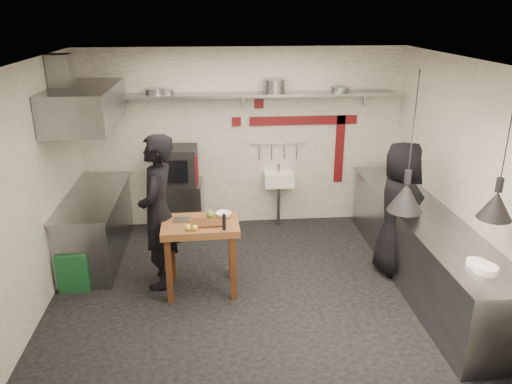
{
  "coord_description": "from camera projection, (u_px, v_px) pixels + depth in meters",
  "views": [
    {
      "loc": [
        -0.48,
        -5.52,
        3.34
      ],
      "look_at": [
        0.04,
        0.3,
        1.17
      ],
      "focal_mm": 35.0,
      "sensor_mm": 36.0,
      "label": 1
    }
  ],
  "objects": [
    {
      "name": "bowl",
      "position": [
        224.0,
        215.0,
        6.12
      ],
      "size": [
        0.21,
        0.21,
        0.06
      ],
      "primitive_type": "imported",
      "rotation": [
        0.0,
        0.0,
        -0.11
      ],
      "color": "white",
      "rests_on": "prep_table"
    },
    {
      "name": "green_bin",
      "position": [
        75.0,
        268.0,
        6.3
      ],
      "size": [
        0.39,
        0.39,
        0.5
      ],
      "primitive_type": "cube",
      "rotation": [
        0.0,
        0.0,
        0.03
      ],
      "color": "#165228",
      "rests_on": "floor"
    },
    {
      "name": "heat_lamp_far",
      "position": [
        506.0,
        150.0,
        4.6
      ],
      "size": [
        0.38,
        0.38,
        1.38
      ],
      "primitive_type": null,
      "rotation": [
        0.0,
        0.0,
        0.18
      ],
      "color": "black",
      "rests_on": "ceiling"
    },
    {
      "name": "shelf_bracket_right",
      "position": [
        365.0,
        98.0,
        7.75
      ],
      "size": [
        0.04,
        0.06,
        0.24
      ],
      "primitive_type": "cube",
      "color": "slate",
      "rests_on": "wall_back"
    },
    {
      "name": "pan_mid_left",
      "position": [
        166.0,
        92.0,
        7.3
      ],
      "size": [
        0.25,
        0.25,
        0.07
      ],
      "primitive_type": "cylinder",
      "rotation": [
        0.0,
        0.0,
        0.04
      ],
      "color": "slate",
      "rests_on": "back_shelf"
    },
    {
      "name": "stock_pot",
      "position": [
        274.0,
        86.0,
        7.41
      ],
      "size": [
        0.37,
        0.37,
        0.2
      ],
      "primitive_type": "cylinder",
      "rotation": [
        0.0,
        0.0,
        -0.15
      ],
      "color": "slate",
      "rests_on": "back_shelf"
    },
    {
      "name": "utensil_rail",
      "position": [
        278.0,
        144.0,
        7.87
      ],
      "size": [
        0.9,
        0.02,
        0.02
      ],
      "primitive_type": "cylinder",
      "rotation": [
        0.0,
        1.57,
        0.0
      ],
      "color": "slate",
      "rests_on": "wall_back"
    },
    {
      "name": "hand_sink",
      "position": [
        279.0,
        179.0,
        7.92
      ],
      "size": [
        0.46,
        0.34,
        0.22
      ],
      "primitive_type": "cube",
      "color": "white",
      "rests_on": "wall_back"
    },
    {
      "name": "wall_front",
      "position": [
        278.0,
        271.0,
        3.91
      ],
      "size": [
        5.0,
        0.04,
        2.8
      ],
      "primitive_type": "cube",
      "color": "white",
      "rests_on": "floor"
    },
    {
      "name": "counter_left",
      "position": [
        96.0,
        227.0,
        7.0
      ],
      "size": [
        0.7,
        1.9,
        0.9
      ],
      "primitive_type": "cube",
      "color": "slate",
      "rests_on": "floor"
    },
    {
      "name": "red_band_horiz",
      "position": [
        304.0,
        120.0,
        7.79
      ],
      "size": [
        1.7,
        0.02,
        0.14
      ],
      "primitive_type": "cube",
      "color": "#5F0F15",
      "rests_on": "wall_back"
    },
    {
      "name": "floor",
      "position": [
        255.0,
        286.0,
        6.36
      ],
      "size": [
        5.0,
        5.0,
        0.0
      ],
      "primitive_type": "plane",
      "color": "black",
      "rests_on": "ground"
    },
    {
      "name": "pan_right",
      "position": [
        340.0,
        89.0,
        7.51
      ],
      "size": [
        0.36,
        0.36,
        0.08
      ],
      "primitive_type": "cylinder",
      "rotation": [
        0.0,
        0.0,
        0.41
      ],
      "color": "slate",
      "rests_on": "back_shelf"
    },
    {
      "name": "pepper_mill",
      "position": [
        224.0,
        222.0,
        5.74
      ],
      "size": [
        0.05,
        0.05,
        0.2
      ],
      "primitive_type": "cylinder",
      "rotation": [
        0.0,
        0.0,
        0.29
      ],
      "color": "black",
      "rests_on": "prep_table"
    },
    {
      "name": "wall_left",
      "position": [
        36.0,
        189.0,
        5.66
      ],
      "size": [
        0.04,
        4.2,
        2.8
      ],
      "primitive_type": "cube",
      "color": "white",
      "rests_on": "floor"
    },
    {
      "name": "heat_lamp_near",
      "position": [
        412.0,
        143.0,
        4.92
      ],
      "size": [
        0.47,
        0.47,
        1.44
      ],
      "primitive_type": null,
      "rotation": [
        0.0,
        0.0,
        -0.39
      ],
      "color": "black",
      "rests_on": "ceiling"
    },
    {
      "name": "steel_tray",
      "position": [
        182.0,
        220.0,
        6.02
      ],
      "size": [
        0.2,
        0.13,
        0.03
      ],
      "primitive_type": "cube",
      "rotation": [
        0.0,
        0.0,
        -0.01
      ],
      "color": "slate",
      "rests_on": "prep_table"
    },
    {
      "name": "combi_oven",
      "position": [
        178.0,
        166.0,
        7.53
      ],
      "size": [
        0.6,
        0.57,
        0.58
      ],
      "primitive_type": "cube",
      "rotation": [
        0.0,
        0.0,
        -0.06
      ],
      "color": "black",
      "rests_on": "oven_stand"
    },
    {
      "name": "hood_duct",
      "position": [
        61.0,
        74.0,
        6.25
      ],
      "size": [
        0.28,
        0.28,
        0.5
      ],
      "primitive_type": "cube",
      "color": "slate",
      "rests_on": "ceiling"
    },
    {
      "name": "wall_right",
      "position": [
        459.0,
        177.0,
        6.08
      ],
      "size": [
        0.04,
        4.2,
        2.8
      ],
      "primitive_type": "cube",
      "color": "white",
      "rests_on": "floor"
    },
    {
      "name": "cutting_board",
      "position": [
        209.0,
        223.0,
        5.94
      ],
      "size": [
        0.39,
        0.29,
        0.02
      ],
      "primitive_type": "cube",
      "rotation": [
        0.0,
        0.0,
        0.05
      ],
      "color": "#512B15",
      "rests_on": "prep_table"
    },
    {
      "name": "oven_door",
      "position": [
        181.0,
        171.0,
        7.3
      ],
      "size": [
        0.5,
        0.06,
        0.46
      ],
      "primitive_type": "cube",
      "rotation": [
        0.0,
        0.0,
        -0.06
      ],
      "color": "#5F0F15",
      "rests_on": "combi_oven"
    },
    {
      "name": "lemon_b",
      "position": [
        195.0,
        228.0,
        5.74
      ],
      "size": [
        0.08,
        0.08,
        0.07
      ],
      "primitive_type": "sphere",
      "rotation": [
        0.0,
        0.0,
        0.22
      ],
      "color": "gold",
      "rests_on": "prep_table"
    },
    {
      "name": "pan_far_left",
      "position": [
        155.0,
        92.0,
        7.28
      ],
      "size": [
        0.33,
        0.33,
        0.09
      ],
      "primitive_type": "cylinder",
      "rotation": [
        0.0,
        0.0,
        0.26
      ],
      "color": "slate",
      "rests_on": "back_shelf"
    },
    {
      "name": "counter_right_top",
      "position": [
        426.0,
        214.0,
        6.22
      ],
      "size": [
        0.76,
        3.9,
        0.03
      ],
      "primitive_type": "cube",
      "color": "slate",
      "rests_on": "counter_right"
    },
    {
      "name": "shelf_bracket_left",
      "position": [
        116.0,
        102.0,
        7.43
      ],
      "size": [
        0.04,
        0.06,
        0.24
      ],
      "primitive_type": "cube",
      "color": "slate",
      "rests_on": "wall_back"
    },
    {
      "name": "wall_back",
      "position": [
        243.0,
        139.0,
        7.83
      ],
      "size": [
        5.0,
        0.04,
        2.8
      ],
      "primitive_type": "cube",
      "color": "white",
      "rests_on": "floor"
    },
    {
      "name": "veg_ball",
      "position": [
        210.0,
        214.0,
        6.08
      ],
      "size": [
        0.13,
        0.13,
        0.1
      ],
      "primitive_type": "sphere",
      "rotation": [
        0.0,
        0.0,
        0.4
      ],
      "color": "olive",
      "rests_on": "prep_table"
    },
    {
      "name": "chef_left",
      "position": [
        158.0,
        213.0,
        6.11
      ],
      "size": [
        0.56,
        0.77,
        1.96
      ],
      "primitive_type": "imported",
      "rotation": [
        0.0,
        0.0,
        -1.7
      ],
      "color": "black",
      "rests_on": "floor"
    },
    {
      "name": "back_shelf",
      "position": [
        243.0,
        95.0,
        7.41
      ],
      "size": [
        4.6,
        0.34,
        0.04
      ],
      "primitive_type": "cube",
      "color": "slate",
      "rests_on": "wall_back"
    },
    {
      "name": "lemon_a",
      "position": [
        188.0,
        227.0,
        5.74
      ],
      "size": [
        0.09,
        0.09,
        0.07
      ],
      "primitive_type": "sphere",
      "rotation": [
        0.0,
        0.0,
        -0.21
      ],
      "color": "gold",
      "rests_on": "prep_table"
    },
    {
      "name": "counter_left_top",
      "position": [
        92.0,
        196.0,
        6.84
      ],
      "size": [
        0.76,
        2.0,
        0.03
      ],
      "primitive_type": "cube",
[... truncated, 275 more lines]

